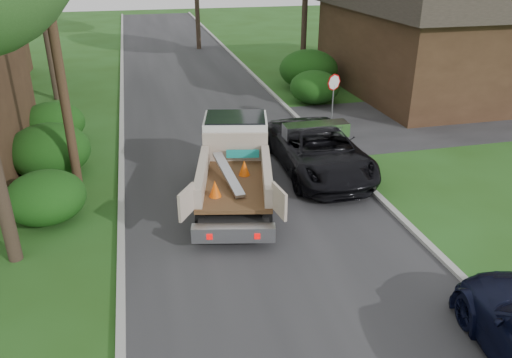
{
  "coord_description": "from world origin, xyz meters",
  "views": [
    {
      "loc": [
        -3.25,
        -11.24,
        7.45
      ],
      "look_at": [
        -0.07,
        1.86,
        1.2
      ],
      "focal_mm": 35.0,
      "sensor_mm": 36.0,
      "label": 1
    }
  ],
  "objects": [
    {
      "name": "hedge_left_a",
      "position": [
        -6.2,
        3.0,
        0.77
      ],
      "size": [
        2.34,
        2.34,
        1.53
      ],
      "primitive_type": "ellipsoid",
      "color": "#0E3C0D",
      "rests_on": "ground"
    },
    {
      "name": "hedge_left_b",
      "position": [
        -6.5,
        6.5,
        0.94
      ],
      "size": [
        2.86,
        2.86,
        1.87
      ],
      "primitive_type": "ellipsoid",
      "color": "#0E3C0D",
      "rests_on": "ground"
    },
    {
      "name": "house_right",
      "position": [
        13.0,
        14.0,
        3.16
      ],
      "size": [
        9.72,
        12.96,
        6.2
      ],
      "rotation": [
        0.0,
        0.0,
        1.57
      ],
      "color": "#382417",
      "rests_on": "ground"
    },
    {
      "name": "side_street",
      "position": [
        12.0,
        9.0,
        0.01
      ],
      "size": [
        16.0,
        7.0,
        0.02
      ],
      "primitive_type": "cube",
      "color": "#28282B",
      "rests_on": "ground"
    },
    {
      "name": "flatbed_truck",
      "position": [
        -0.33,
        3.67,
        1.23
      ],
      "size": [
        3.69,
        6.34,
        2.26
      ],
      "rotation": [
        0.0,
        0.0,
        -0.22
      ],
      "color": "black",
      "rests_on": "ground"
    },
    {
      "name": "utility_pole",
      "position": [
        -5.48,
        4.98,
        5.17
      ],
      "size": [
        2.42,
        1.25,
        10.0
      ],
      "color": "#382619",
      "rests_on": "ground"
    },
    {
      "name": "ground",
      "position": [
        0.0,
        0.0,
        0.0
      ],
      "size": [
        120.0,
        120.0,
        0.0
      ],
      "primitive_type": "plane",
      "color": "#234915",
      "rests_on": "ground"
    },
    {
      "name": "stop_sign",
      "position": [
        5.2,
        9.0,
        1.78
      ],
      "size": [
        0.71,
        0.32,
        2.48
      ],
      "color": "slate",
      "rests_on": "ground"
    },
    {
      "name": "road",
      "position": [
        0.0,
        10.0,
        0.0
      ],
      "size": [
        8.0,
        90.0,
        0.02
      ],
      "primitive_type": "cube",
      "color": "#28282B",
      "rests_on": "ground"
    },
    {
      "name": "hedge_right_a",
      "position": [
        5.8,
        13.0,
        0.85
      ],
      "size": [
        2.6,
        2.6,
        1.7
      ],
      "primitive_type": "ellipsoid",
      "color": "#0E3C0D",
      "rests_on": "ground"
    },
    {
      "name": "hedge_right_b",
      "position": [
        6.5,
        16.0,
        1.1
      ],
      "size": [
        3.38,
        3.38,
        2.21
      ],
      "primitive_type": "ellipsoid",
      "color": "#0E3C0D",
      "rests_on": "ground"
    },
    {
      "name": "hedge_left_c",
      "position": [
        -6.8,
        10.0,
        0.85
      ],
      "size": [
        2.6,
        2.6,
        1.7
      ],
      "primitive_type": "ellipsoid",
      "color": "#0E3C0D",
      "rests_on": "ground"
    },
    {
      "name": "curb_right",
      "position": [
        4.1,
        10.0,
        0.06
      ],
      "size": [
        0.2,
        90.0,
        0.12
      ],
      "primitive_type": "cube",
      "color": "#9E9E99",
      "rests_on": "ground"
    },
    {
      "name": "black_pickup",
      "position": [
        2.91,
        4.5,
        0.84
      ],
      "size": [
        2.91,
        6.09,
        1.68
      ],
      "primitive_type": "imported",
      "rotation": [
        0.0,
        0.0,
        -0.02
      ],
      "color": "black",
      "rests_on": "ground"
    },
    {
      "name": "curb_left",
      "position": [
        -4.1,
        10.0,
        0.06
      ],
      "size": [
        0.2,
        90.0,
        0.12
      ],
      "primitive_type": "cube",
      "color": "#9E9E99",
      "rests_on": "ground"
    }
  ]
}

